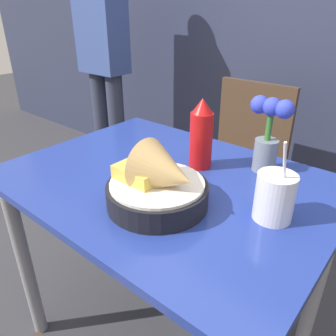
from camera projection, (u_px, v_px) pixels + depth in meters
dining_table at (166, 211)px, 1.05m from camera, size 0.98×0.73×0.74m
chair_far_window at (243, 154)px, 1.71m from camera, size 0.40×0.40×0.87m
food_basket at (160, 185)px, 0.83m from camera, size 0.26×0.26×0.18m
ketchup_bottle at (201, 135)px, 1.02m from camera, size 0.07×0.07×0.22m
drink_cup at (274, 198)px, 0.78m from camera, size 0.09×0.09×0.22m
flower_vase at (268, 132)px, 0.99m from camera, size 0.13×0.07×0.23m
person_standing at (103, 47)px, 2.07m from camera, size 0.32×0.19×1.67m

